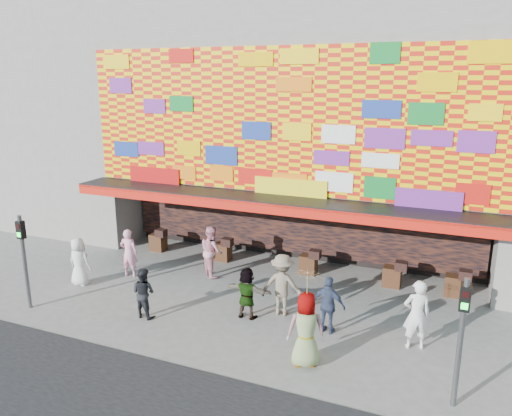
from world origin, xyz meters
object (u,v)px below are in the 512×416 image
(ped_g, at_px, (306,330))
(ped_i, at_px, (212,251))
(ped_c, at_px, (144,293))
(ped_h, at_px, (417,315))
(ped_d, at_px, (282,285))
(ped_e, at_px, (328,305))
(signal_right, at_px, (462,329))
(ped_f, at_px, (247,293))
(ped_b, at_px, (129,253))
(signal_left, at_px, (23,251))
(ped_a, at_px, (79,262))
(parasol, at_px, (307,287))

(ped_g, relative_size, ped_i, 1.03)
(ped_c, bearing_deg, ped_i, -90.46)
(ped_h, bearing_deg, ped_d, -26.90)
(ped_e, bearing_deg, signal_right, 155.16)
(ped_f, bearing_deg, ped_d, -143.61)
(ped_b, distance_m, ped_g, 8.20)
(ped_d, relative_size, ped_g, 0.99)
(ped_g, bearing_deg, signal_left, -21.36)
(ped_e, relative_size, ped_f, 1.06)
(signal_right, xyz_separation_m, ped_a, (-12.19, 2.04, -1.02))
(ped_c, height_order, ped_e, ped_e)
(signal_right, xyz_separation_m, ped_c, (-8.74, 0.90, -1.09))
(signal_left, bearing_deg, ped_a, 84.02)
(ped_a, relative_size, ped_h, 0.88)
(ped_a, relative_size, ped_b, 0.95)
(ped_h, height_order, parasol, parasol)
(ped_c, relative_size, ped_f, 0.98)
(signal_left, relative_size, ped_a, 1.78)
(ped_e, distance_m, ped_f, 2.47)
(ped_g, distance_m, ped_i, 6.49)
(signal_right, bearing_deg, ped_c, 174.13)
(ped_f, bearing_deg, ped_i, -44.16)
(ped_a, xyz_separation_m, ped_g, (8.70, -1.77, 0.12))
(signal_left, bearing_deg, ped_f, 17.32)
(signal_right, xyz_separation_m, ped_b, (-11.08, 3.35, -0.97))
(ped_g, distance_m, parasol, 1.14)
(ped_d, bearing_deg, ped_f, 29.49)
(ped_f, xyz_separation_m, ped_g, (2.37, -1.77, 0.18))
(ped_a, bearing_deg, ped_g, 167.58)
(ped_g, xyz_separation_m, parasol, (-0.00, 0.00, 1.14))
(ped_a, height_order, ped_d, ped_d)
(parasol, bearing_deg, ped_f, 143.37)
(ped_b, bearing_deg, signal_left, 56.03)
(ped_a, relative_size, ped_i, 0.90)
(ped_h, bearing_deg, signal_right, 95.68)
(ped_c, height_order, ped_h, ped_h)
(signal_left, relative_size, ped_i, 1.60)
(ped_a, xyz_separation_m, ped_i, (3.82, 2.51, 0.09))
(ped_f, height_order, ped_h, ped_h)
(ped_a, bearing_deg, ped_f, 179.05)
(signal_right, height_order, ped_d, signal_right)
(ped_f, xyz_separation_m, ped_h, (4.81, 0.15, 0.17))
(ped_f, bearing_deg, ped_h, -177.21)
(ped_c, distance_m, ped_i, 3.68)
(ped_c, height_order, parasol, parasol)
(ped_d, distance_m, ped_g, 2.82)
(ped_f, relative_size, ped_h, 0.82)
(ped_c, bearing_deg, parasol, 178.55)
(ped_d, bearing_deg, ped_c, 19.27)
(ped_d, xyz_separation_m, ped_e, (1.58, -0.57, -0.12))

